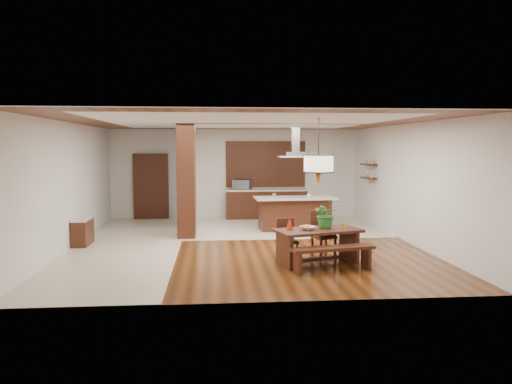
{
  "coord_description": "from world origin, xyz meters",
  "views": [
    {
      "loc": [
        -0.73,
        -11.77,
        2.34
      ],
      "look_at": [
        0.3,
        0.0,
        1.25
      ],
      "focal_mm": 35.0,
      "sensor_mm": 36.0,
      "label": 1
    }
  ],
  "objects": [
    {
      "name": "pendant_lantern",
      "position": [
        1.35,
        -2.13,
        2.25
      ],
      "size": [
        0.64,
        0.64,
        1.31
      ],
      "primitive_type": null,
      "color": "beige",
      "rests_on": "room_shell"
    },
    {
      "name": "kitchen_island",
      "position": [
        1.55,
        1.92,
        0.47
      ],
      "size": [
        2.28,
        1.08,
        0.93
      ],
      "rotation": [
        0.0,
        0.0,
        0.05
      ],
      "color": "black",
      "rests_on": "ground"
    },
    {
      "name": "dining_chair_right",
      "position": [
        1.6,
        -1.52,
        0.49
      ],
      "size": [
        0.56,
        0.56,
        0.98
      ],
      "primitive_type": null,
      "rotation": [
        0.0,
        0.0,
        0.36
      ],
      "color": "black",
      "rests_on": "ground"
    },
    {
      "name": "partition_pier",
      "position": [
        -1.4,
        1.2,
        1.45
      ],
      "size": [
        0.45,
        1.0,
        2.9
      ],
      "primitive_type": "cube",
      "color": "black",
      "rests_on": "ground"
    },
    {
      "name": "partition_stub",
      "position": [
        -1.4,
        3.3,
        1.45
      ],
      "size": [
        0.18,
        2.4,
        2.9
      ],
      "primitive_type": "cube",
      "color": "silver",
      "rests_on": "ground"
    },
    {
      "name": "kitchen_window",
      "position": [
        1.0,
        4.46,
        1.75
      ],
      "size": [
        2.6,
        0.08,
        1.5
      ],
      "primitive_type": "cube",
      "color": "#9B592E",
      "rests_on": "room_shell"
    },
    {
      "name": "dining_table",
      "position": [
        1.35,
        -2.13,
        0.51
      ],
      "size": [
        1.84,
        1.27,
        0.7
      ],
      "rotation": [
        0.0,
        0.0,
        0.28
      ],
      "color": "black",
      "rests_on": "ground"
    },
    {
      "name": "range_hood",
      "position": [
        1.55,
        1.93,
        2.46
      ],
      "size": [
        0.9,
        0.55,
        0.87
      ],
      "primitive_type": null,
      "color": "silver",
      "rests_on": "room_shell"
    },
    {
      "name": "foliage_plant",
      "position": [
        1.54,
        -1.99,
        0.98
      ],
      "size": [
        0.63,
        0.58,
        0.57
      ],
      "primitive_type": "imported",
      "rotation": [
        0.0,
        0.0,
        0.31
      ],
      "color": "#27772E",
      "rests_on": "dining_table"
    },
    {
      "name": "dining_chair_left",
      "position": [
        0.8,
        -1.76,
        0.43
      ],
      "size": [
        0.43,
        0.43,
        0.85
      ],
      "primitive_type": null,
      "rotation": [
        0.0,
        0.0,
        0.16
      ],
      "color": "black",
      "rests_on": "ground"
    },
    {
      "name": "rear_counter",
      "position": [
        1.0,
        4.2,
        0.48
      ],
      "size": [
        2.6,
        0.62,
        0.95
      ],
      "color": "black",
      "rests_on": "ground"
    },
    {
      "name": "dining_bench",
      "position": [
        1.51,
        -2.71,
        0.23
      ],
      "size": [
        1.66,
        0.69,
        0.46
      ],
      "primitive_type": null,
      "rotation": [
        0.0,
        0.0,
        0.21
      ],
      "color": "black",
      "rests_on": "ground"
    },
    {
      "name": "island_cup",
      "position": [
        1.94,
        1.8,
        0.97
      ],
      "size": [
        0.15,
        0.15,
        0.1
      ],
      "primitive_type": "imported",
      "rotation": [
        0.0,
        0.0,
        -0.26
      ],
      "color": "silver",
      "rests_on": "kitchen_island"
    },
    {
      "name": "hallway_doorway",
      "position": [
        -2.7,
        4.4,
        1.05
      ],
      "size": [
        1.1,
        0.2,
        2.1
      ],
      "primitive_type": "cube",
      "color": "black",
      "rests_on": "ground"
    },
    {
      "name": "tile_hallway",
      "position": [
        -2.75,
        0.0,
        0.01
      ],
      "size": [
        2.5,
        9.0,
        0.01
      ],
      "primitive_type": "cube",
      "color": "beige",
      "rests_on": "ground"
    },
    {
      "name": "soffit_band",
      "position": [
        0.0,
        0.0,
        2.88
      ],
      "size": [
        8.0,
        9.0,
        0.02
      ],
      "primitive_type": "cube",
      "color": "#441E11",
      "rests_on": "room_shell"
    },
    {
      "name": "shelf_lower",
      "position": [
        3.87,
        2.6,
        1.4
      ],
      "size": [
        0.26,
        0.9,
        0.04
      ],
      "primitive_type": "cube",
      "color": "black",
      "rests_on": "room_shell"
    },
    {
      "name": "napkin_cone",
      "position": [
        0.78,
        -2.15,
        0.81
      ],
      "size": [
        0.17,
        0.17,
        0.24
      ],
      "primitive_type": "cone",
      "rotation": [
        0.0,
        0.0,
        -0.15
      ],
      "color": "#AB210C",
      "rests_on": "dining_table"
    },
    {
      "name": "fruit_bowl",
      "position": [
        1.13,
        -2.21,
        0.73
      ],
      "size": [
        0.39,
        0.39,
        0.07
      ],
      "primitive_type": "imported",
      "rotation": [
        0.0,
        0.0,
        0.41
      ],
      "color": "beige",
      "rests_on": "dining_table"
    },
    {
      "name": "shelf_upper",
      "position": [
        3.87,
        2.6,
        1.8
      ],
      "size": [
        0.26,
        0.9,
        0.04
      ],
      "primitive_type": "cube",
      "color": "black",
      "rests_on": "room_shell"
    },
    {
      "name": "tile_kitchen",
      "position": [
        1.25,
        2.5,
        0.01
      ],
      "size": [
        5.5,
        4.0,
        0.01
      ],
      "primitive_type": "cube",
      "color": "beige",
      "rests_on": "ground"
    },
    {
      "name": "room_shell",
      "position": [
        0.0,
        0.0,
        2.06
      ],
      "size": [
        9.0,
        9.04,
        2.92
      ],
      "color": "#3C1E0B",
      "rests_on": "ground"
    },
    {
      "name": "hallway_console",
      "position": [
        -3.81,
        0.2,
        0.32
      ],
      "size": [
        0.37,
        0.88,
        0.63
      ],
      "primitive_type": "cube",
      "color": "black",
      "rests_on": "ground"
    },
    {
      "name": "gold_ornament",
      "position": [
        1.89,
        -2.09,
        0.75
      ],
      "size": [
        0.09,
        0.09,
        0.1
      ],
      "primitive_type": "cylinder",
      "rotation": [
        0.0,
        0.0,
        0.32
      ],
      "color": "gold",
      "rests_on": "dining_table"
    },
    {
      "name": "microwave",
      "position": [
        0.21,
        4.24,
        1.11
      ],
      "size": [
        0.67,
        0.56,
        0.32
      ],
      "primitive_type": "imported",
      "rotation": [
        0.0,
        0.0,
        -0.35
      ],
      "color": "#B2B4B9",
      "rests_on": "rear_counter"
    }
  ]
}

